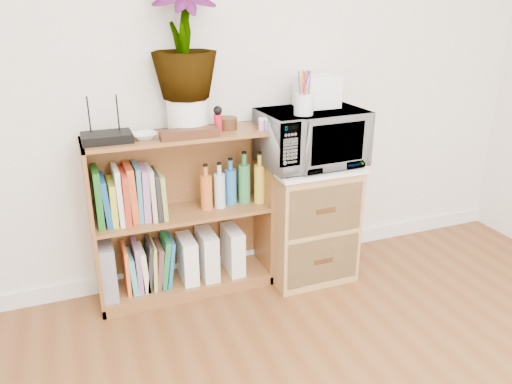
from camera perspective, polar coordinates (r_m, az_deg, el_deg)
skirting_board at (r=3.24m, az=-2.47°, el=-7.74°), size 4.00×0.02×0.10m
bookshelf at (r=2.85m, az=-8.37°, el=-2.71°), size 1.00×0.30×0.95m
wicker_unit at (r=3.07m, az=5.84°, el=-3.33°), size 0.50×0.45×0.70m
microwave at (r=2.88m, az=6.32°, el=6.20°), size 0.59×0.41×0.32m
pen_cup at (r=2.71m, az=5.46°, el=9.95°), size 0.10×0.10×0.11m
small_appliance at (r=2.92m, az=7.00°, el=11.35°), size 0.22×0.19×0.18m
router at (r=2.62m, az=-16.68°, el=5.99°), size 0.25×0.17×0.04m
white_bowl at (r=2.63m, az=-12.67°, el=6.29°), size 0.13×0.13×0.03m
plant_pot at (r=2.71m, az=-7.85°, el=8.65°), size 0.21×0.21×0.18m
potted_plant at (r=2.65m, az=-8.29°, el=16.92°), size 0.34×0.34×0.60m
trinket_box at (r=2.60m, az=-7.59°, el=6.66°), size 0.31×0.08×0.05m
kokeshi_doll at (r=2.70m, az=-4.36°, el=7.82°), size 0.04×0.04×0.10m
wooden_bowl at (r=2.77m, az=-3.31°, el=7.84°), size 0.11×0.11×0.06m
paint_jars at (r=2.74m, az=1.25°, el=7.63°), size 0.11×0.04×0.05m
file_box at (r=2.91m, az=-16.81°, el=-8.35°), size 0.10×0.25×0.32m
magazine_holder_left at (r=2.97m, az=-7.85°, el=-7.55°), size 0.08×0.21×0.27m
magazine_holder_mid at (r=2.99m, az=-5.60°, el=-7.05°), size 0.09×0.23×0.28m
magazine_holder_right at (r=3.03m, az=-2.68°, el=-6.59°), size 0.09×0.22×0.28m
cookbooks at (r=2.75m, az=-14.29°, el=-0.36°), size 0.36×0.20×0.31m
liquor_bottles at (r=2.86m, az=-2.63°, el=1.14°), size 0.38×0.07×0.30m
lower_books at (r=2.94m, az=-12.22°, el=-8.14°), size 0.28×0.19×0.29m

